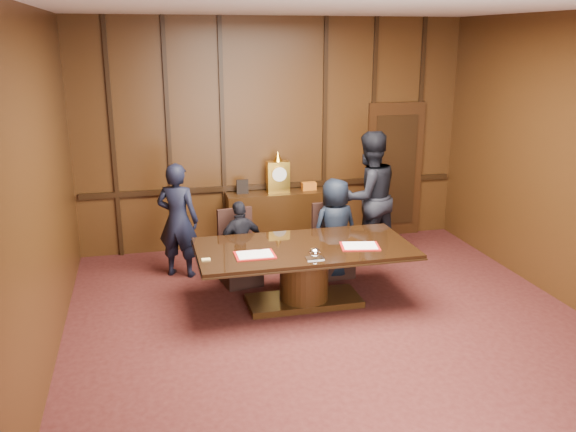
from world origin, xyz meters
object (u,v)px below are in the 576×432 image
(witness_left, at_px, (178,220))
(sideboard, at_px, (278,218))
(signatory_right, at_px, (335,228))
(witness_right, at_px, (368,197))
(conference_table, at_px, (304,265))
(signatory_left, at_px, (241,244))

(witness_left, bearing_deg, sideboard, -127.62)
(signatory_right, distance_m, witness_right, 0.88)
(conference_table, bearing_deg, witness_left, 136.78)
(signatory_right, bearing_deg, conference_table, 38.35)
(signatory_right, relative_size, witness_left, 0.87)
(sideboard, xyz_separation_m, conference_table, (-0.16, -2.16, 0.02))
(sideboard, distance_m, conference_table, 2.17)
(conference_table, relative_size, signatory_left, 2.27)
(sideboard, bearing_deg, conference_table, -94.33)
(signatory_left, relative_size, witness_left, 0.73)
(signatory_left, bearing_deg, witness_right, 176.64)
(sideboard, distance_m, witness_left, 1.81)
(signatory_left, height_order, witness_right, witness_right)
(conference_table, relative_size, witness_right, 1.36)
(sideboard, height_order, signatory_right, sideboard)
(conference_table, height_order, witness_left, witness_left)
(sideboard, bearing_deg, witness_left, -152.60)
(signatory_left, bearing_deg, witness_left, -52.68)
(signatory_right, relative_size, witness_right, 0.72)
(signatory_right, height_order, witness_left, witness_left)
(signatory_left, relative_size, witness_right, 0.60)
(witness_right, bearing_deg, signatory_left, 1.12)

